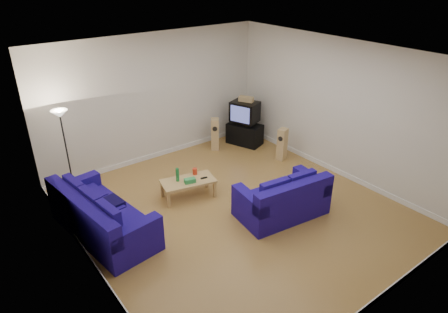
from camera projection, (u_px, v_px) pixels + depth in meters
room at (237, 143)px, 7.64m from camera, size 6.01×6.51×3.21m
sofa_three_seat at (100, 219)px, 7.46m from camera, size 1.34×2.51×0.92m
sofa_loveseat at (283, 201)px, 8.03m from camera, size 1.89×1.21×0.89m
coffee_table at (188, 182)px, 8.65m from camera, size 1.25×0.82×0.42m
bottle at (177, 175)px, 8.53m from camera, size 0.10×0.10×0.31m
tissue_box at (190, 181)px, 8.51m from camera, size 0.26×0.18×0.10m
red_canister at (195, 171)px, 8.84m from camera, size 0.12×0.12×0.14m
remote at (204, 178)px, 8.70m from camera, size 0.15×0.07×0.02m
tv_stand at (245, 134)px, 11.23m from camera, size 0.82×1.07×0.58m
av_receiver at (246, 123)px, 11.05m from camera, size 0.45×0.51×0.10m
television at (245, 112)px, 10.94m from camera, size 0.75×0.86×0.56m
centre_speaker at (246, 99)px, 10.82m from camera, size 0.32×0.43×0.14m
speaker_left at (215, 134)px, 10.83m from camera, size 0.32×0.33×0.88m
speaker_right at (282, 144)px, 10.28m from camera, size 0.30×0.27×0.85m
floor_lamp at (62, 126)px, 8.20m from camera, size 0.34×0.34×1.97m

